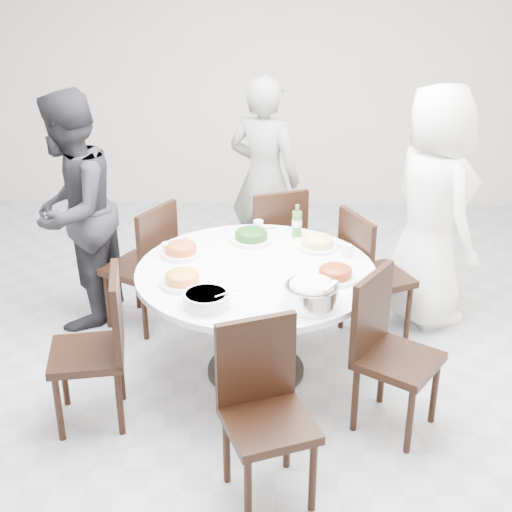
{
  "coord_description": "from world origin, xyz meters",
  "views": [
    {
      "loc": [
        -0.02,
        -4.2,
        2.67
      ],
      "look_at": [
        -0.13,
        -0.16,
        0.82
      ],
      "focal_mm": 50.0,
      "sensor_mm": 36.0,
      "label": 1
    }
  ],
  "objects_px": {
    "chair_s": "(269,420)",
    "chair_se": "(399,357)",
    "diner_middle": "(264,179)",
    "beverage_bottle": "(297,221)",
    "chair_n": "(271,243)",
    "chair_nw": "(139,265)",
    "rice_bowl": "(312,296)",
    "chair_ne": "(377,275)",
    "diner_left": "(72,211)",
    "chair_sw": "(87,351)",
    "diner_right": "(433,207)",
    "soup_bowl": "(206,300)",
    "dining_table": "(256,322)"
  },
  "relations": [
    {
      "from": "diner_right",
      "to": "diner_left",
      "type": "xyz_separation_m",
      "value": [
        -2.56,
        -0.1,
        -0.02
      ]
    },
    {
      "from": "chair_ne",
      "to": "diner_left",
      "type": "distance_m",
      "value": 2.2
    },
    {
      "from": "diner_middle",
      "to": "diner_left",
      "type": "bearing_deg",
      "value": 55.78
    },
    {
      "from": "chair_s",
      "to": "soup_bowl",
      "type": "xyz_separation_m",
      "value": [
        -0.36,
        0.66,
        0.32
      ]
    },
    {
      "from": "chair_s",
      "to": "chair_sw",
      "type": "bearing_deg",
      "value": 128.65
    },
    {
      "from": "diner_middle",
      "to": "chair_sw",
      "type": "bearing_deg",
      "value": 88.36
    },
    {
      "from": "chair_s",
      "to": "chair_se",
      "type": "distance_m",
      "value": 0.94
    },
    {
      "from": "diner_right",
      "to": "chair_s",
      "type": "bearing_deg",
      "value": 128.22
    },
    {
      "from": "diner_middle",
      "to": "beverage_bottle",
      "type": "xyz_separation_m",
      "value": [
        0.24,
        -0.98,
        0.03
      ]
    },
    {
      "from": "chair_n",
      "to": "diner_right",
      "type": "distance_m",
      "value": 1.24
    },
    {
      "from": "chair_se",
      "to": "diner_right",
      "type": "relative_size",
      "value": 0.54
    },
    {
      "from": "chair_nw",
      "to": "diner_middle",
      "type": "distance_m",
      "value": 1.32
    },
    {
      "from": "chair_s",
      "to": "diner_left",
      "type": "bearing_deg",
      "value": 106.5
    },
    {
      "from": "beverage_bottle",
      "to": "diner_right",
      "type": "bearing_deg",
      "value": 14.15
    },
    {
      "from": "soup_bowl",
      "to": "diner_left",
      "type": "bearing_deg",
      "value": 132.25
    },
    {
      "from": "chair_se",
      "to": "chair_sw",
      "type": "bearing_deg",
      "value": 123.72
    },
    {
      "from": "diner_middle",
      "to": "chair_ne",
      "type": "bearing_deg",
      "value": 152.54
    },
    {
      "from": "chair_se",
      "to": "soup_bowl",
      "type": "bearing_deg",
      "value": 120.67
    },
    {
      "from": "diner_left",
      "to": "beverage_bottle",
      "type": "distance_m",
      "value": 1.6
    },
    {
      "from": "chair_se",
      "to": "rice_bowl",
      "type": "distance_m",
      "value": 0.61
    },
    {
      "from": "chair_nw",
      "to": "rice_bowl",
      "type": "relative_size",
      "value": 3.13
    },
    {
      "from": "chair_n",
      "to": "chair_se",
      "type": "relative_size",
      "value": 1.0
    },
    {
      "from": "chair_n",
      "to": "rice_bowl",
      "type": "bearing_deg",
      "value": 77.65
    },
    {
      "from": "chair_nw",
      "to": "beverage_bottle",
      "type": "distance_m",
      "value": 1.2
    },
    {
      "from": "rice_bowl",
      "to": "soup_bowl",
      "type": "bearing_deg",
      "value": -178.8
    },
    {
      "from": "chair_n",
      "to": "chair_nw",
      "type": "xyz_separation_m",
      "value": [
        -0.95,
        -0.42,
        0.0
      ]
    },
    {
      "from": "chair_sw",
      "to": "chair_ne",
      "type": "bearing_deg",
      "value": 109.55
    },
    {
      "from": "chair_nw",
      "to": "chair_s",
      "type": "height_order",
      "value": "same"
    },
    {
      "from": "diner_right",
      "to": "dining_table",
      "type": "bearing_deg",
      "value": 101.32
    },
    {
      "from": "chair_se",
      "to": "beverage_bottle",
      "type": "xyz_separation_m",
      "value": [
        -0.56,
        1.09,
        0.39
      ]
    },
    {
      "from": "dining_table",
      "to": "diner_right",
      "type": "xyz_separation_m",
      "value": [
        1.24,
        0.79,
        0.5
      ]
    },
    {
      "from": "chair_s",
      "to": "diner_right",
      "type": "relative_size",
      "value": 0.54
    },
    {
      "from": "diner_middle",
      "to": "chair_s",
      "type": "bearing_deg",
      "value": 115.47
    },
    {
      "from": "diner_left",
      "to": "diner_right",
      "type": "bearing_deg",
      "value": 100.97
    },
    {
      "from": "dining_table",
      "to": "chair_se",
      "type": "distance_m",
      "value": 1.0
    },
    {
      "from": "soup_bowl",
      "to": "beverage_bottle",
      "type": "xyz_separation_m",
      "value": [
        0.53,
        1.02,
        0.07
      ]
    },
    {
      "from": "chair_sw",
      "to": "beverage_bottle",
      "type": "distance_m",
      "value": 1.67
    },
    {
      "from": "chair_sw",
      "to": "beverage_bottle",
      "type": "bearing_deg",
      "value": 120.69
    },
    {
      "from": "chair_ne",
      "to": "chair_s",
      "type": "bearing_deg",
      "value": 130.5
    },
    {
      "from": "chair_s",
      "to": "diner_left",
      "type": "distance_m",
      "value": 2.35
    },
    {
      "from": "chair_ne",
      "to": "diner_middle",
      "type": "xyz_separation_m",
      "value": [
        -0.81,
        1.02,
        0.36
      ]
    },
    {
      "from": "chair_nw",
      "to": "chair_sw",
      "type": "relative_size",
      "value": 1.0
    },
    {
      "from": "chair_nw",
      "to": "diner_left",
      "type": "bearing_deg",
      "value": -69.37
    },
    {
      "from": "chair_nw",
      "to": "beverage_bottle",
      "type": "bearing_deg",
      "value": 114.84
    },
    {
      "from": "chair_se",
      "to": "chair_s",
      "type": "bearing_deg",
      "value": 163.35
    },
    {
      "from": "chair_s",
      "to": "diner_middle",
      "type": "relative_size",
      "value": 0.57
    },
    {
      "from": "chair_sw",
      "to": "chair_se",
      "type": "bearing_deg",
      "value": 78.91
    },
    {
      "from": "chair_ne",
      "to": "chair_se",
      "type": "relative_size",
      "value": 1.0
    },
    {
      "from": "chair_sw",
      "to": "rice_bowl",
      "type": "height_order",
      "value": "chair_sw"
    },
    {
      "from": "chair_sw",
      "to": "diner_left",
      "type": "relative_size",
      "value": 0.55
    }
  ]
}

